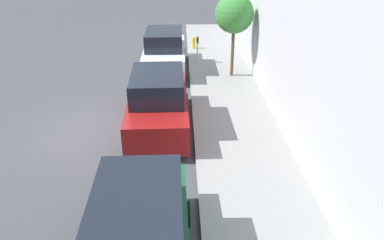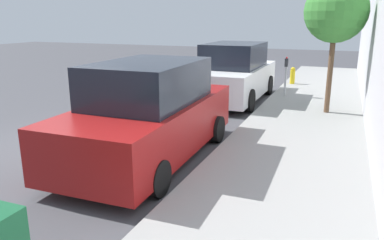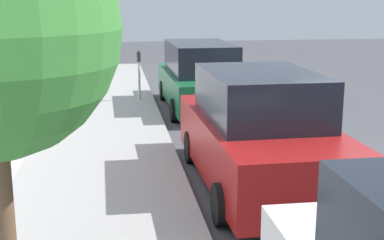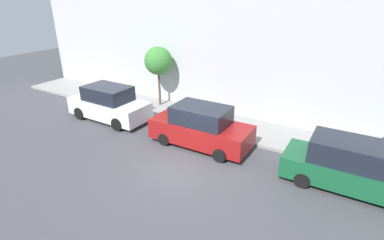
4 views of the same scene
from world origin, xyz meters
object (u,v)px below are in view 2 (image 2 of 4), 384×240
(parked_suv_second, at_px, (150,114))
(parked_suv_third, at_px, (234,74))
(parking_meter_far, at_px, (286,72))
(fire_hydrant, at_px, (293,75))
(street_tree, at_px, (336,12))

(parked_suv_second, xyz_separation_m, parked_suv_third, (0.00, 6.08, -0.00))
(parked_suv_second, distance_m, parking_meter_far, 7.06)
(parked_suv_second, xyz_separation_m, parking_meter_far, (1.65, 6.86, 0.05))
(parked_suv_second, bearing_deg, fire_hydrant, 80.74)
(fire_hydrant, bearing_deg, parked_suv_second, -99.26)
(parked_suv_second, bearing_deg, street_tree, 56.92)
(parked_suv_third, relative_size, fire_hydrant, 6.97)
(parked_suv_third, distance_m, fire_hydrant, 3.79)
(parked_suv_second, distance_m, fire_hydrant, 9.65)
(street_tree, height_order, fire_hydrant, street_tree)
(street_tree, bearing_deg, parked_suv_third, 158.72)
(parking_meter_far, height_order, fire_hydrant, parking_meter_far)
(parked_suv_third, distance_m, street_tree, 3.95)
(parked_suv_second, distance_m, parked_suv_third, 6.08)
(parked_suv_second, bearing_deg, parked_suv_third, 89.96)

